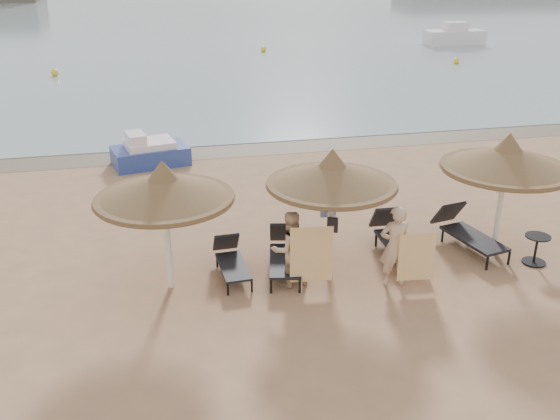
% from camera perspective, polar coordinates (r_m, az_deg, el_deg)
% --- Properties ---
extents(ground, '(160.00, 160.00, 0.00)m').
position_cam_1_polar(ground, '(12.56, 3.67, -7.07)').
color(ground, tan).
rests_on(ground, ground).
extents(wet_sand_strip, '(200.00, 1.60, 0.01)m').
position_cam_1_polar(wet_sand_strip, '(21.03, -3.32, 5.56)').
color(wet_sand_strip, brown).
rests_on(wet_sand_strip, ground).
extents(palapa_left, '(2.68, 2.68, 2.66)m').
position_cam_1_polar(palapa_left, '(11.85, -10.57, 2.00)').
color(palapa_left, white).
rests_on(palapa_left, ground).
extents(palapa_center, '(2.66, 2.66, 2.64)m').
position_cam_1_polar(palapa_center, '(12.44, 4.77, 3.26)').
color(palapa_center, white).
rests_on(palapa_center, ground).
extents(palapa_right, '(2.76, 2.76, 2.73)m').
position_cam_1_polar(palapa_right, '(13.95, 20.03, 4.45)').
color(palapa_right, white).
rests_on(palapa_right, ground).
extents(lounger_far_left, '(0.61, 1.62, 0.71)m').
position_cam_1_polar(lounger_far_left, '(12.94, -4.50, -4.52)').
color(lounger_far_left, black).
rests_on(lounger_far_left, ground).
extents(lounger_near_left, '(0.99, 1.96, 0.84)m').
position_cam_1_polar(lounger_near_left, '(13.06, 0.43, -3.90)').
color(lounger_near_left, black).
rests_on(lounger_near_left, ground).
extents(lounger_near_right, '(0.72, 2.01, 0.89)m').
position_cam_1_polar(lounger_near_right, '(13.93, 10.56, -2.41)').
color(lounger_near_right, black).
rests_on(lounger_near_right, ground).
extents(lounger_far_right, '(1.04, 2.07, 0.88)m').
position_cam_1_polar(lounger_far_right, '(14.59, 16.65, -1.84)').
color(lounger_far_right, black).
rests_on(lounger_far_right, ground).
extents(side_table, '(0.53, 0.53, 0.64)m').
position_cam_1_polar(side_table, '(14.39, 22.33, -3.43)').
color(side_table, black).
rests_on(side_table, ground).
extents(person_left, '(0.93, 0.69, 1.84)m').
position_cam_1_polar(person_left, '(12.21, 0.89, -3.06)').
color(person_left, '#CDAB87').
rests_on(person_left, ground).
extents(person_right, '(0.99, 0.71, 1.99)m').
position_cam_1_polar(person_right, '(12.38, 10.53, -2.71)').
color(person_right, '#CDAB87').
rests_on(person_right, ground).
extents(towel_left, '(0.83, 0.11, 1.17)m').
position_cam_1_polar(towel_left, '(12.04, 2.90, -4.10)').
color(towel_left, orange).
rests_on(towel_left, ground).
extents(towel_right, '(0.72, 0.09, 1.01)m').
position_cam_1_polar(towel_right, '(12.44, 12.36, -4.25)').
color(towel_right, orange).
rests_on(towel_right, ground).
extents(bag_patterned, '(0.32, 0.11, 0.40)m').
position_cam_1_polar(bag_patterned, '(12.88, 4.42, 0.24)').
color(bag_patterned, white).
rests_on(bag_patterned, ground).
extents(bag_dark, '(0.24, 0.14, 0.32)m').
position_cam_1_polar(bag_dark, '(12.68, 4.82, -1.37)').
color(bag_dark, black).
rests_on(bag_dark, ground).
extents(pedal_boat, '(2.49, 1.78, 1.05)m').
position_cam_1_polar(pedal_boat, '(19.81, -11.87, 5.17)').
color(pedal_boat, '#2C4191').
rests_on(pedal_boat, ground).
extents(buoy_left, '(0.38, 0.38, 0.38)m').
position_cam_1_polar(buoy_left, '(35.39, -19.90, 11.72)').
color(buoy_left, yellow).
rests_on(buoy_left, ground).
extents(buoy_mid, '(0.35, 0.35, 0.35)m').
position_cam_1_polar(buoy_mid, '(41.52, -1.52, 14.49)').
color(buoy_mid, yellow).
rests_on(buoy_mid, ground).
extents(buoy_right, '(0.33, 0.33, 0.33)m').
position_cam_1_polar(buoy_right, '(38.56, 15.82, 12.99)').
color(buoy_right, yellow).
rests_on(buoy_right, ground).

